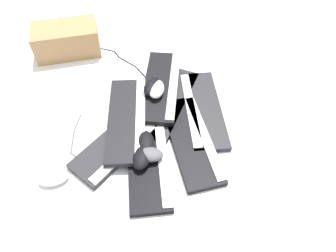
# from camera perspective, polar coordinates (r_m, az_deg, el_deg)

# --- Properties ---
(ground_plane) EXTENTS (3.20, 3.20, 0.00)m
(ground_plane) POSITION_cam_1_polar(r_m,az_deg,el_deg) (1.24, -2.86, -1.47)
(ground_plane) COLOR white
(keyboard_0) EXTENTS (0.46, 0.34, 0.03)m
(keyboard_0) POSITION_cam_1_polar(r_m,az_deg,el_deg) (1.15, -3.68, -6.27)
(keyboard_0) COLOR black
(keyboard_0) RESTS_ON ground
(keyboard_1) EXTENTS (0.44, 0.38, 0.03)m
(keyboard_1) POSITION_cam_1_polar(r_m,az_deg,el_deg) (1.20, 4.45, -2.65)
(keyboard_1) COLOR black
(keyboard_1) RESTS_ON ground
(keyboard_2) EXTENTS (0.46, 0.34, 0.03)m
(keyboard_2) POSITION_cam_1_polar(r_m,az_deg,el_deg) (1.31, 6.59, 3.22)
(keyboard_2) COLOR #232326
(keyboard_2) RESTS_ON ground
(keyboard_3) EXTENTS (0.44, 0.16, 0.03)m
(keyboard_3) POSITION_cam_1_polar(r_m,az_deg,el_deg) (1.33, -0.19, 4.53)
(keyboard_3) COLOR #232326
(keyboard_3) RESTS_ON ground
(keyboard_4) EXTENTS (0.46, 0.27, 0.03)m
(keyboard_4) POSITION_cam_1_polar(r_m,az_deg,el_deg) (1.21, -8.72, -2.63)
(keyboard_4) COLOR #232326
(keyboard_4) RESTS_ON ground
(keyboard_5) EXTENTS (0.46, 0.27, 0.03)m
(keyboard_5) POSITION_cam_1_polar(r_m,az_deg,el_deg) (1.36, -1.22, 7.70)
(keyboard_5) COLOR black
(keyboard_5) RESTS_ON keyboard_3
(keyboard_6) EXTENTS (0.46, 0.32, 0.03)m
(keyboard_6) POSITION_cam_1_polar(r_m,az_deg,el_deg) (1.24, -7.68, 1.50)
(keyboard_6) COLOR black
(keyboard_6) RESTS_ON keyboard_4
(mouse_0) EXTENTS (0.13, 0.11, 0.04)m
(mouse_0) POSITION_cam_1_polar(r_m,az_deg,el_deg) (1.15, -4.25, -3.15)
(mouse_0) COLOR black
(mouse_0) RESTS_ON keyboard_0
(mouse_1) EXTENTS (0.11, 0.07, 0.04)m
(mouse_1) POSITION_cam_1_polar(r_m,az_deg,el_deg) (1.31, -3.01, 7.57)
(mouse_1) COLOR black
(mouse_1) RESTS_ON keyboard_5
(mouse_2) EXTENTS (0.12, 0.09, 0.04)m
(mouse_2) POSITION_cam_1_polar(r_m,az_deg,el_deg) (1.12, -5.03, -5.95)
(mouse_2) COLOR black
(mouse_2) RESTS_ON keyboard_0
(mouse_3) EXTENTS (0.12, 0.09, 0.04)m
(mouse_3) POSITION_cam_1_polar(r_m,az_deg,el_deg) (1.29, -2.23, 7.06)
(mouse_3) COLOR #B7B7BC
(mouse_3) RESTS_ON keyboard_5
(mouse_4) EXTENTS (0.12, 0.13, 0.04)m
(mouse_4) POSITION_cam_1_polar(r_m,az_deg,el_deg) (1.18, -21.04, -9.24)
(mouse_4) COLOR silver
(mouse_4) RESTS_ON ground
(mouse_5) EXTENTS (0.09, 0.12, 0.04)m
(mouse_5) POSITION_cam_1_polar(r_m,az_deg,el_deg) (1.12, -3.76, -5.42)
(mouse_5) COLOR #4C4C51
(mouse_5) RESTS_ON keyboard_0
(cable_0) EXTENTS (0.31, 0.58, 0.01)m
(cable_0) POSITION_cam_1_polar(r_m,az_deg,el_deg) (1.21, -7.74, -3.35)
(cable_0) COLOR #59595B
(cable_0) RESTS_ON ground
(cable_1) EXTENTS (0.32, 0.78, 0.01)m
(cable_1) POSITION_cam_1_polar(r_m,az_deg,el_deg) (1.67, -12.38, 14.33)
(cable_1) COLOR black
(cable_1) RESTS_ON ground
(cardboard_box) EXTENTS (0.32, 0.36, 0.15)m
(cardboard_box) POSITION_cam_1_polar(r_m,az_deg,el_deg) (1.65, -18.73, 15.32)
(cardboard_box) COLOR #9E774C
(cardboard_box) RESTS_ON ground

